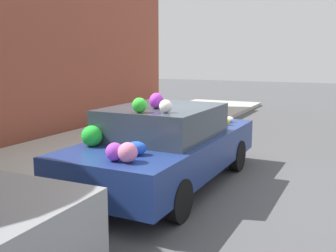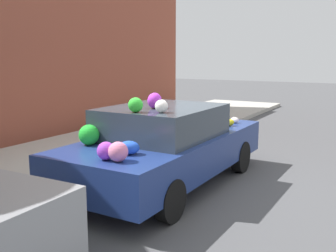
{
  "view_description": "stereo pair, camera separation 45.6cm",
  "coord_description": "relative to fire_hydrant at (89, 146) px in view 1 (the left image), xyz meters",
  "views": [
    {
      "loc": [
        -5.85,
        -2.89,
        2.16
      ],
      "look_at": [
        0.0,
        -0.03,
        1.02
      ],
      "focal_mm": 42.0,
      "sensor_mm": 36.0,
      "label": 1
    },
    {
      "loc": [
        -5.64,
        -3.29,
        2.16
      ],
      "look_at": [
        0.0,
        -0.03,
        1.02
      ],
      "focal_mm": 42.0,
      "sensor_mm": 36.0,
      "label": 2
    }
  ],
  "objects": [
    {
      "name": "sidewalk_curb",
      "position": [
        -0.11,
        0.99,
        -0.41
      ],
      "size": [
        24.0,
        3.2,
        0.14
      ],
      "color": "#B2ADA3",
      "rests_on": "ground"
    },
    {
      "name": "fire_hydrant",
      "position": [
        0.0,
        0.0,
        0.0
      ],
      "size": [
        0.2,
        0.2,
        0.7
      ],
      "color": "gold",
      "rests_on": "sidewalk_curb"
    },
    {
      "name": "art_car",
      "position": [
        -0.16,
        -1.74,
        0.23
      ],
      "size": [
        4.34,
        1.84,
        1.62
      ],
      "rotation": [
        0.0,
        0.0,
        -0.01
      ],
      "color": "navy",
      "rests_on": "ground"
    },
    {
      "name": "ground_plane",
      "position": [
        -0.11,
        -1.71,
        -0.48
      ],
      "size": [
        60.0,
        60.0,
        0.0
      ],
      "primitive_type": "plane",
      "color": "#4C4C4F"
    }
  ]
}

